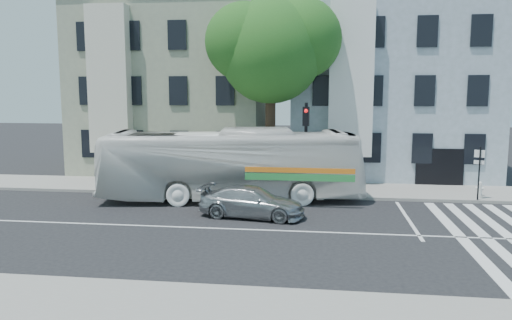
% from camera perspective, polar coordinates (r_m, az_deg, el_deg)
% --- Properties ---
extents(ground, '(120.00, 120.00, 0.00)m').
position_cam_1_polar(ground, '(19.73, -0.93, -7.96)').
color(ground, black).
rests_on(ground, ground).
extents(sidewalk_far, '(80.00, 4.00, 0.15)m').
position_cam_1_polar(sidewalk_far, '(27.43, 1.52, -3.27)').
color(sidewalk_far, gray).
rests_on(sidewalk_far, ground).
extents(sidewalk_near, '(80.00, 4.00, 0.15)m').
position_cam_1_polar(sidewalk_near, '(12.33, -6.64, -17.69)').
color(sidewalk_near, gray).
rests_on(sidewalk_near, ground).
extents(building_left, '(12.00, 10.00, 11.00)m').
position_cam_1_polar(building_left, '(35.16, -8.76, 7.99)').
color(building_left, gray).
rests_on(building_left, ground).
extents(building_right, '(12.00, 10.00, 11.00)m').
position_cam_1_polar(building_right, '(34.03, 14.74, 7.83)').
color(building_right, '#8799A1').
rests_on(building_right, ground).
extents(street_tree, '(7.30, 5.90, 11.10)m').
position_cam_1_polar(street_tree, '(27.75, 1.87, 12.94)').
color(street_tree, '#2D2116').
rests_on(street_tree, ground).
extents(bus, '(4.94, 13.11, 3.57)m').
position_cam_1_polar(bus, '(24.63, -2.85, -0.53)').
color(bus, white).
rests_on(bus, ground).
extents(sedan, '(2.53, 4.79, 1.32)m').
position_cam_1_polar(sedan, '(21.50, -0.48, -4.81)').
color(sedan, '#A4A7AB').
rests_on(sedan, ground).
extents(hedge, '(8.54, 1.88, 0.70)m').
position_cam_1_polar(hedge, '(26.69, -5.38, -2.69)').
color(hedge, '#29541B').
rests_on(hedge, sidewalk_far).
extents(traffic_signal, '(0.50, 0.55, 4.79)m').
position_cam_1_polar(traffic_signal, '(25.71, 5.71, 2.74)').
color(traffic_signal, black).
rests_on(traffic_signal, ground).
extents(fire_hydrant, '(0.42, 0.28, 0.73)m').
position_cam_1_polar(fire_hydrant, '(27.56, 24.20, -2.98)').
color(fire_hydrant, silver).
rests_on(fire_hydrant, sidewalk_far).
extents(far_sign_pole, '(0.46, 0.23, 2.61)m').
position_cam_1_polar(far_sign_pole, '(26.28, 24.15, -0.65)').
color(far_sign_pole, black).
rests_on(far_sign_pole, sidewalk_far).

